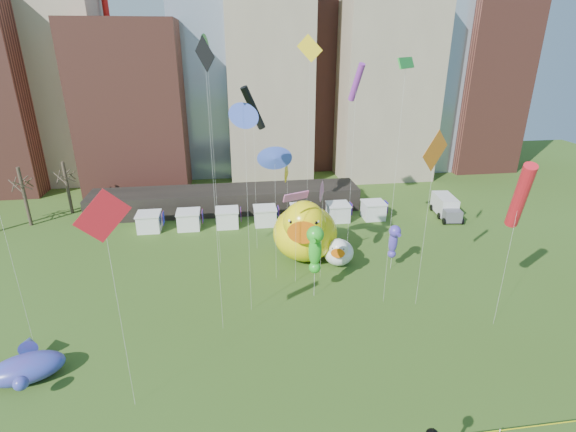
{
  "coord_description": "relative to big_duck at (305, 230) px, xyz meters",
  "views": [
    {
      "loc": [
        -3.48,
        -17.5,
        22.65
      ],
      "look_at": [
        0.25,
        8.8,
        12.0
      ],
      "focal_mm": 27.0,
      "sensor_mm": 36.0,
      "label": 1
    }
  ],
  "objects": [
    {
      "name": "skyline",
      "position": [
        -2.23,
        35.65,
        17.97
      ],
      "size": [
        101.0,
        23.0,
        68.0
      ],
      "color": "brown",
      "rests_on": "ground"
    },
    {
      "name": "pavilion",
      "position": [
        -8.48,
        16.59,
        -1.87
      ],
      "size": [
        38.0,
        6.0,
        3.2
      ],
      "primitive_type": "cube",
      "color": "black",
      "rests_on": "ground"
    },
    {
      "name": "vendor_tents",
      "position": [
        -3.46,
        10.59,
        -2.37
      ],
      "size": [
        33.24,
        2.8,
        2.4
      ],
      "color": "white",
      "rests_on": "ground"
    },
    {
      "name": "bare_trees",
      "position": [
        -34.65,
        15.13,
        0.54
      ],
      "size": [
        8.44,
        6.44,
        8.5
      ],
      "color": "#382B21",
      "rests_on": "ground"
    },
    {
      "name": "big_duck",
      "position": [
        0.0,
        0.0,
        0.0
      ],
      "size": [
        8.83,
        10.56,
        7.56
      ],
      "rotation": [
        0.0,
        0.0,
        -0.22
      ],
      "color": "#FFEC0D",
      "rests_on": "ground"
    },
    {
      "name": "small_duck",
      "position": [
        3.4,
        -1.91,
        -1.88
      ],
      "size": [
        4.28,
        4.92,
        3.47
      ],
      "rotation": [
        0.0,
        0.0,
        -0.3
      ],
      "color": "white",
      "rests_on": "ground"
    },
    {
      "name": "seahorse_green",
      "position": [
        -0.46,
        -7.87,
        1.89
      ],
      "size": [
        2.07,
        2.32,
        7.33
      ],
      "rotation": [
        0.0,
        0.0,
        -0.38
      ],
      "color": "silver",
      "rests_on": "ground"
    },
    {
      "name": "seahorse_purple",
      "position": [
        8.8,
        -3.7,
        0.07
      ],
      "size": [
        1.39,
        1.68,
        5.1
      ],
      "rotation": [
        0.0,
        0.0,
        0.12
      ],
      "color": "silver",
      "rests_on": "ground"
    },
    {
      "name": "whale_inflatable",
      "position": [
        -23.1,
        -15.66,
        -2.44
      ],
      "size": [
        5.65,
        6.47,
        2.24
      ],
      "rotation": [
        0.0,
        0.0,
        0.3
      ],
      "color": "#4C3695",
      "rests_on": "ground"
    },
    {
      "name": "box_truck",
      "position": [
        21.84,
        10.07,
        -2.07
      ],
      "size": [
        3.2,
        6.67,
        2.73
      ],
      "rotation": [
        0.0,
        0.0,
        -0.13
      ],
      "color": "silver",
      "rests_on": "ground"
    },
    {
      "name": "kite_0",
      "position": [
        -15.04,
        -19.35,
        10.06
      ],
      "size": [
        3.01,
        1.07,
        15.28
      ],
      "color": "silver",
      "rests_on": "ground"
    },
    {
      "name": "kite_1",
      "position": [
        -1.81,
        -4.87,
        5.69
      ],
      "size": [
        2.6,
        1.35,
        9.61
      ],
      "color": "silver",
      "rests_on": "ground"
    },
    {
      "name": "kite_2",
      "position": [
        -5.1,
        3.37,
        12.82
      ],
      "size": [
        2.84,
        1.76,
        18.64
      ],
      "color": "silver",
      "rests_on": "ground"
    },
    {
      "name": "kite_3",
      "position": [
        5.78,
        -9.78,
        17.55
      ],
      "size": [
        2.12,
        2.19,
        21.64
      ],
      "color": "silver",
      "rests_on": "ground"
    },
    {
      "name": "kite_4",
      "position": [
        -1.3,
        4.7,
        5.29
      ],
      "size": [
        0.81,
        2.24,
        9.89
      ],
      "color": "silver",
      "rests_on": "ground"
    },
    {
      "name": "kite_5",
      "position": [
        -6.57,
        -9.22,
        13.97
      ],
      "size": [
        1.64,
        1.52,
        18.47
      ],
      "color": "silver",
      "rests_on": "ground"
    },
    {
      "name": "kite_7",
      "position": [
        4.44,
        -1.6,
        15.68
      ],
      "size": [
        1.22,
        2.23,
        21.0
      ],
      "color": "silver",
      "rests_on": "ground"
    },
    {
      "name": "kite_8",
      "position": [
        14.07,
        -14.41,
        8.24
      ],
      "size": [
        2.41,
        3.57,
        14.68
      ],
      "color": "silver",
      "rests_on": "ground"
    },
    {
      "name": "kite_9",
      "position": [
        0.86,
        -4.43,
        5.94
      ],
      "size": [
        0.89,
        1.93,
        10.4
      ],
      "color": "silver",
      "rests_on": "ground"
    },
    {
      "name": "kite_10",
      "position": [
        -9.14,
        -11.67,
        17.77
      ],
      "size": [
        1.36,
        1.94,
        23.13
      ],
      "color": "silver",
      "rests_on": "ground"
    },
    {
      "name": "kite_11",
      "position": [
        -9.39,
        0.36,
        18.46
      ],
      "size": [
        0.85,
        3.0,
        23.44
      ],
      "color": "silver",
      "rests_on": "ground"
    },
    {
      "name": "kite_12",
      "position": [
        1.09,
        4.79,
        18.13
      ],
      "size": [
        2.55,
        1.26,
        23.52
      ],
      "color": "silver",
      "rests_on": "ground"
    },
    {
      "name": "kite_13",
      "position": [
        -3.67,
        -3.96,
        9.2
      ],
      "size": [
        2.2,
        0.28,
        13.79
      ],
      "color": "silver",
      "rests_on": "ground"
    },
    {
      "name": "kite_14",
      "position": [
        8.68,
        -10.46,
        10.9
      ],
      "size": [
        2.91,
        1.78,
        16.22
      ],
      "color": "silver",
      "rests_on": "ground"
    }
  ]
}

